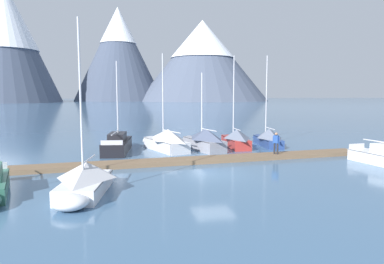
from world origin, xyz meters
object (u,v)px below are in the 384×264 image
object	(u,v)px
sailboat_end_of_dock	(267,137)
sailboat_second_berth	(84,180)
person_on_dock	(276,142)
sailboat_outer_slip	(235,138)
sailboat_mid_dock_port	(118,143)
sailboat_far_berth	(203,140)
sailboat_mid_dock_starboard	(165,140)

from	to	relation	value
sailboat_end_of_dock	sailboat_second_berth	bearing A→B (deg)	-139.41
sailboat_end_of_dock	person_on_dock	size ratio (longest dim) A/B	5.08
sailboat_outer_slip	sailboat_end_of_dock	distance (m)	3.35
sailboat_mid_dock_port	sailboat_end_of_dock	bearing A→B (deg)	1.13
sailboat_far_berth	person_on_dock	xyz separation A→B (m)	(4.55, -5.20, 0.37)
sailboat_mid_dock_port	sailboat_far_berth	size ratio (longest dim) A/B	1.13
sailboat_mid_dock_port	sailboat_far_berth	world-z (taller)	sailboat_mid_dock_port
sailboat_second_berth	sailboat_mid_dock_starboard	xyz separation A→B (m)	(5.88, 12.93, 0.17)
sailboat_far_berth	sailboat_outer_slip	world-z (taller)	sailboat_outer_slip
sailboat_mid_dock_starboard	sailboat_second_berth	bearing A→B (deg)	-114.44
sailboat_second_berth	sailboat_mid_dock_port	xyz separation A→B (m)	(1.87, 13.39, -0.07)
sailboat_outer_slip	person_on_dock	bearing A→B (deg)	-79.33
sailboat_second_berth	sailboat_mid_dock_starboard	bearing A→B (deg)	65.56
sailboat_mid_dock_starboard	sailboat_end_of_dock	distance (m)	10.10
sailboat_far_berth	person_on_dock	world-z (taller)	sailboat_far_berth
sailboat_second_berth	person_on_dock	world-z (taller)	sailboat_second_berth
sailboat_end_of_dock	sailboat_outer_slip	bearing A→B (deg)	-176.04
sailboat_end_of_dock	sailboat_mid_dock_starboard	bearing A→B (deg)	-175.84
sailboat_far_berth	person_on_dock	size ratio (longest dim) A/B	4.03
sailboat_far_berth	sailboat_end_of_dock	world-z (taller)	sailboat_end_of_dock
sailboat_second_berth	person_on_dock	distance (m)	15.58
sailboat_mid_dock_starboard	sailboat_far_berth	bearing A→B (deg)	-8.04
person_on_dock	sailboat_second_berth	bearing A→B (deg)	-152.20
sailboat_second_berth	sailboat_outer_slip	xyz separation A→B (m)	(12.61, 13.44, 0.09)
sailboat_second_berth	sailboat_outer_slip	bearing A→B (deg)	46.82
sailboat_far_berth	sailboat_end_of_dock	bearing A→B (deg)	10.16
sailboat_outer_slip	sailboat_end_of_dock	size ratio (longest dim) A/B	0.99
sailboat_second_berth	sailboat_end_of_dock	distance (m)	21.00
sailboat_end_of_dock	person_on_dock	world-z (taller)	sailboat_end_of_dock
sailboat_end_of_dock	sailboat_mid_dock_port	bearing A→B (deg)	-178.87
sailboat_outer_slip	person_on_dock	distance (m)	6.30
sailboat_far_berth	sailboat_second_berth	bearing A→B (deg)	-126.51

